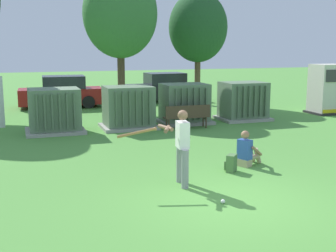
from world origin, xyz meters
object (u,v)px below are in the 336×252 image
object	(u,v)px
generator_enclosure	(328,89)
backpack	(231,163)
batter	(180,144)
transformer_mid_west	(128,108)
transformer_east	(243,102)
parked_car_left_of_center	(163,88)
transformer_west	(54,111)
transformer_mid_east	(184,104)
sports_ball	(223,202)
parked_car_leftmost	(62,93)
park_bench	(187,115)
seated_spectator	(247,152)

from	to	relation	value
generator_enclosure	backpack	xyz separation A→B (m)	(-8.70, -7.44, -0.92)
generator_enclosure	batter	size ratio (longest dim) A/B	1.32
transformer_mid_west	transformer_east	bearing A→B (deg)	3.73
transformer_east	parked_car_left_of_center	world-z (taller)	same
transformer_west	transformer_mid_east	bearing A→B (deg)	4.01
parked_car_left_of_center	sports_ball	bearing A→B (deg)	-103.97
transformer_east	parked_car_leftmost	xyz separation A→B (m)	(-6.98, 6.55, -0.04)
transformer_mid_east	park_bench	size ratio (longest dim) A/B	1.17
seated_spectator	transformer_west	bearing A→B (deg)	125.06
generator_enclosure	seated_spectator	bearing A→B (deg)	-138.77
transformer_mid_west	parked_car_left_of_center	bearing A→B (deg)	62.79
sports_ball	seated_spectator	distance (m)	3.10
transformer_west	seated_spectator	bearing A→B (deg)	-54.94
seated_spectator	batter	bearing A→B (deg)	-155.70
transformer_mid_west	batter	bearing A→B (deg)	-94.67
park_bench	backpack	distance (m)	5.97
transformer_west	parked_car_leftmost	size ratio (longest dim) A/B	0.49
transformer_mid_east	batter	distance (m)	8.32
batter	sports_ball	bearing A→B (deg)	-74.06
transformer_west	parked_car_left_of_center	distance (m)	10.07
transformer_mid_west	transformer_mid_east	size ratio (longest dim) A/B	1.00
generator_enclosure	parked_car_left_of_center	size ratio (longest dim) A/B	0.54
transformer_west	transformer_east	distance (m)	7.92
backpack	parked_car_left_of_center	xyz separation A→B (m)	(2.86, 14.30, 0.54)
transformer_mid_west	backpack	bearing A→B (deg)	-81.47
transformer_mid_east	backpack	size ratio (longest dim) A/B	4.77
transformer_mid_east	park_bench	xyz separation A→B (m)	(-0.36, -1.24, -0.25)
park_bench	generator_enclosure	bearing A→B (deg)	11.65
transformer_west	park_bench	world-z (taller)	transformer_west
parked_car_leftmost	transformer_east	bearing A→B (deg)	-43.17
transformer_west	parked_car_left_of_center	bearing A→B (deg)	48.64
transformer_east	generator_enclosure	distance (m)	4.61
transformer_west	transformer_mid_west	xyz separation A→B (m)	(2.78, 0.02, 0.00)
transformer_west	park_bench	size ratio (longest dim) A/B	1.17
transformer_mid_east	batter	bearing A→B (deg)	-111.46
seated_spectator	transformer_mid_west	bearing A→B (deg)	104.74
transformer_east	park_bench	xyz separation A→B (m)	(-3.05, -1.23, -0.25)
transformer_west	transformer_mid_east	world-z (taller)	same
transformer_mid_west	parked_car_left_of_center	size ratio (longest dim) A/B	0.49
park_bench	parked_car_leftmost	world-z (taller)	parked_car_leftmost
transformer_mid_west	park_bench	xyz separation A→B (m)	(2.08, -0.90, -0.25)
seated_spectator	sports_ball	bearing A→B (deg)	-127.33
transformer_west	generator_enclosure	xyz separation A→B (m)	(12.49, 0.70, 0.35)
parked_car_left_of_center	parked_car_leftmost	bearing A→B (deg)	-173.54
backpack	transformer_mid_west	bearing A→B (deg)	98.53
transformer_east	seated_spectator	world-z (taller)	transformer_east
park_bench	parked_car_left_of_center	world-z (taller)	parked_car_left_of_center
transformer_west	park_bench	xyz separation A→B (m)	(4.86, -0.88, -0.25)
transformer_west	transformer_mid_west	distance (m)	2.78
transformer_mid_west	batter	xyz separation A→B (m)	(-0.60, -7.40, 0.19)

